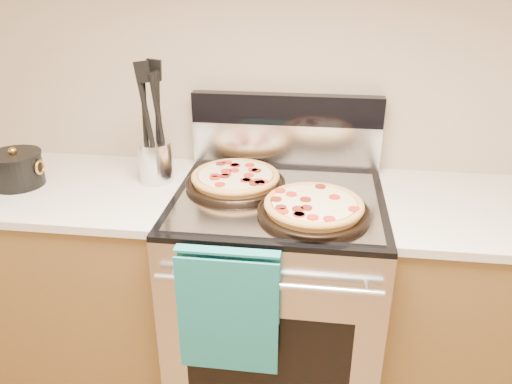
# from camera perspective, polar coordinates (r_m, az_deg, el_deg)

# --- Properties ---
(wall_back) EXTENTS (4.00, 0.00, 4.00)m
(wall_back) POSITION_cam_1_polar(r_m,az_deg,el_deg) (2.01, 3.75, 14.97)
(wall_back) COLOR tan
(wall_back) RESTS_ON ground
(range_body) EXTENTS (0.76, 0.68, 0.90)m
(range_body) POSITION_cam_1_polar(r_m,az_deg,el_deg) (2.05, 2.33, -12.54)
(range_body) COLOR #B7B7BC
(range_body) RESTS_ON ground
(oven_window) EXTENTS (0.56, 0.01, 0.40)m
(oven_window) POSITION_cam_1_polar(r_m,az_deg,el_deg) (1.79, 1.27, -19.01)
(oven_window) COLOR black
(oven_window) RESTS_ON range_body
(cooktop) EXTENTS (0.76, 0.68, 0.02)m
(cooktop) POSITION_cam_1_polar(r_m,az_deg,el_deg) (1.81, 2.58, -0.86)
(cooktop) COLOR black
(cooktop) RESTS_ON range_body
(backsplash_lower) EXTENTS (0.76, 0.06, 0.18)m
(backsplash_lower) POSITION_cam_1_polar(r_m,az_deg,el_deg) (2.05, 3.41, 5.39)
(backsplash_lower) COLOR silver
(backsplash_lower) RESTS_ON cooktop
(backsplash_upper) EXTENTS (0.76, 0.06, 0.12)m
(backsplash_upper) POSITION_cam_1_polar(r_m,az_deg,el_deg) (2.01, 3.52, 9.43)
(backsplash_upper) COLOR black
(backsplash_upper) RESTS_ON backsplash_lower
(oven_handle) EXTENTS (0.70, 0.03, 0.03)m
(oven_handle) POSITION_cam_1_polar(r_m,az_deg,el_deg) (1.54, 1.23, -10.60)
(oven_handle) COLOR silver
(oven_handle) RESTS_ON range_body
(dish_towel) EXTENTS (0.32, 0.05, 0.42)m
(dish_towel) POSITION_cam_1_polar(r_m,az_deg,el_deg) (1.61, -3.16, -13.16)
(dish_towel) COLOR #19617E
(dish_towel) RESTS_ON oven_handle
(foil_sheet) EXTENTS (0.70, 0.55, 0.01)m
(foil_sheet) POSITION_cam_1_polar(r_m,az_deg,el_deg) (1.77, 2.50, -0.90)
(foil_sheet) COLOR gray
(foil_sheet) RESTS_ON cooktop
(cabinet_left) EXTENTS (1.00, 0.62, 0.88)m
(cabinet_left) POSITION_cam_1_polar(r_m,az_deg,el_deg) (2.31, -20.28, -9.81)
(cabinet_left) COLOR brown
(cabinet_left) RESTS_ON ground
(countertop_left) EXTENTS (1.02, 0.64, 0.03)m
(countertop_left) POSITION_cam_1_polar(r_m,az_deg,el_deg) (2.09, -22.09, 0.54)
(countertop_left) COLOR beige
(countertop_left) RESTS_ON cabinet_left
(cabinet_right) EXTENTS (1.00, 0.62, 0.88)m
(cabinet_right) POSITION_cam_1_polar(r_m,az_deg,el_deg) (2.20, 26.46, -12.82)
(cabinet_right) COLOR brown
(cabinet_right) RESTS_ON ground
(pepperoni_pizza_back) EXTENTS (0.39, 0.39, 0.05)m
(pepperoni_pizza_back) POSITION_cam_1_polar(r_m,az_deg,el_deg) (1.87, -2.36, 1.48)
(pepperoni_pizza_back) COLOR #C67C3C
(pepperoni_pizza_back) RESTS_ON foil_sheet
(pepperoni_pizza_front) EXTENTS (0.42, 0.42, 0.05)m
(pepperoni_pizza_front) POSITION_cam_1_polar(r_m,az_deg,el_deg) (1.67, 6.61, -1.76)
(pepperoni_pizza_front) COLOR #C67C3C
(pepperoni_pizza_front) RESTS_ON foil_sheet
(utensil_crock) EXTENTS (0.17, 0.17, 0.16)m
(utensil_crock) POSITION_cam_1_polar(r_m,az_deg,el_deg) (1.96, -11.42, 3.40)
(utensil_crock) COLOR silver
(utensil_crock) RESTS_ON countertop_left
(saucepan) EXTENTS (0.20, 0.20, 0.12)m
(saucepan) POSITION_cam_1_polar(r_m,az_deg,el_deg) (2.11, -25.69, 2.23)
(saucepan) COLOR black
(saucepan) RESTS_ON countertop_left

